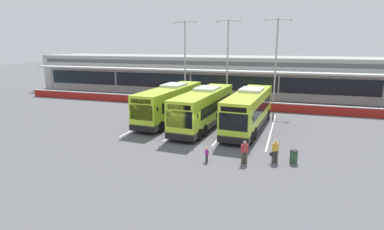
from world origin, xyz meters
TOP-DOWN VIEW (x-y plane):
  - ground_plane at (0.00, 0.00)m, footprint 200.00×200.00m
  - terminal_building at (-0.00, 26.91)m, footprint 70.00×13.00m
  - red_barrier_wall at (0.00, 14.50)m, footprint 60.00×0.40m
  - coach_bus_leftmost at (-4.31, 6.69)m, footprint 3.56×12.29m
  - coach_bus_left_centre at (-0.22, 5.30)m, footprint 3.56×12.29m
  - coach_bus_centre at (4.10, 5.77)m, footprint 3.56×12.29m
  - bay_stripe_far_west at (-6.30, 6.00)m, footprint 0.14×13.00m
  - bay_stripe_west at (-2.10, 6.00)m, footprint 0.14×13.00m
  - bay_stripe_mid_west at (2.10, 6.00)m, footprint 0.14×13.00m
  - bay_stripe_centre at (6.30, 6.00)m, footprint 0.14×13.00m
  - pedestrian_with_handbag at (7.05, -2.52)m, footprint 0.58×0.56m
  - pedestrian_in_dark_coat at (5.09, -3.38)m, footprint 0.47×0.41m
  - pedestrian_child at (2.56, -3.83)m, footprint 0.32×0.25m
  - lamp_post_west at (-6.37, 17.45)m, footprint 3.24×0.28m
  - lamp_post_centre at (-0.31, 16.80)m, footprint 3.24×0.28m
  - lamp_post_east at (5.80, 16.24)m, footprint 3.24×0.28m
  - litter_bin at (8.30, -2.27)m, footprint 0.54×0.54m

SIDE VIEW (x-z plane):
  - ground_plane at x=0.00m, z-range 0.00..0.00m
  - bay_stripe_far_west at x=-6.30m, z-range 0.00..0.01m
  - bay_stripe_west at x=-2.10m, z-range 0.00..0.01m
  - bay_stripe_mid_west at x=2.10m, z-range 0.00..0.01m
  - bay_stripe_centre at x=6.30m, z-range 0.00..0.01m
  - litter_bin at x=8.30m, z-range 0.00..0.93m
  - pedestrian_child at x=2.56m, z-range 0.04..1.04m
  - red_barrier_wall at x=0.00m, z-range 0.01..1.10m
  - pedestrian_with_handbag at x=7.05m, z-range 0.05..1.67m
  - pedestrian_in_dark_coat at x=5.09m, z-range 0.06..1.68m
  - coach_bus_leftmost at x=-4.31m, z-range -0.10..3.68m
  - coach_bus_left_centre at x=-0.22m, z-range -0.10..3.68m
  - coach_bus_centre at x=4.10m, z-range -0.10..3.68m
  - terminal_building at x=0.00m, z-range 0.01..6.01m
  - lamp_post_west at x=-6.37m, z-range 0.79..11.79m
  - lamp_post_centre at x=-0.31m, z-range 0.79..11.79m
  - lamp_post_east at x=5.80m, z-range 0.79..11.79m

